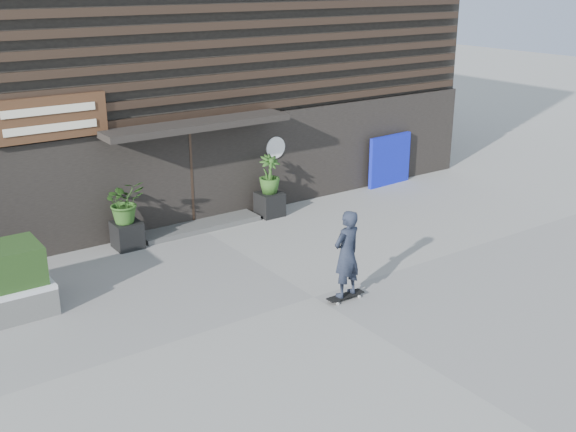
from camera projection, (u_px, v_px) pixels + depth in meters
ground at (314, 297)px, 13.10m from camera, size 80.00×80.00×0.00m
entrance_step at (199, 226)px, 16.64m from camera, size 3.00×0.80×0.12m
planter_pot_left at (127, 235)px, 15.38m from camera, size 0.60×0.60×0.60m
bamboo_left at (125, 202)px, 15.12m from camera, size 0.86×0.75×0.96m
planter_pot_right at (270, 204)px, 17.43m from camera, size 0.60×0.60×0.60m
bamboo_right at (269, 174)px, 17.17m from camera, size 0.54×0.54×0.96m
blue_tarp at (390, 160)px, 19.87m from camera, size 1.56×0.23×1.46m
building at (104, 41)px, 19.48m from camera, size 18.00×11.00×8.00m
skateboarder at (347, 254)px, 12.70m from camera, size 0.78×0.48×1.77m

